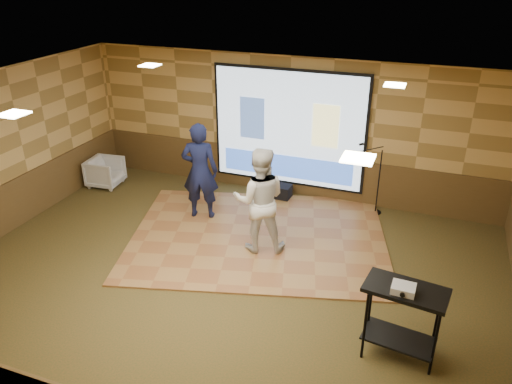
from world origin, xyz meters
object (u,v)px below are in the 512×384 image
(dance_floor, at_px, (258,236))
(projector, at_px, (403,289))
(player_right, at_px, (260,200))
(banquet_chair, at_px, (105,172))
(player_left, at_px, (200,171))
(av_table, at_px, (403,308))
(projector_screen, at_px, (288,130))
(mic_stand, at_px, (375,190))
(duffel_bag, at_px, (279,192))

(dance_floor, distance_m, projector, 3.75)
(player_right, bearing_deg, banquet_chair, -36.80)
(player_left, distance_m, av_table, 4.87)
(projector_screen, relative_size, player_right, 1.74)
(mic_stand, relative_size, banquet_chair, 2.07)
(projector, distance_m, mic_stand, 4.22)
(banquet_chair, bearing_deg, player_right, -113.27)
(dance_floor, xyz_separation_m, av_table, (2.77, -2.22, 0.75))
(projector, relative_size, banquet_chair, 0.40)
(mic_stand, distance_m, banquet_chair, 6.00)
(av_table, bearing_deg, mic_stand, 102.80)
(av_table, xyz_separation_m, projector, (-0.03, -0.09, 0.35))
(player_left, xyz_separation_m, duffel_bag, (1.20, 1.36, -0.85))
(projector, relative_size, mic_stand, 0.19)
(player_right, bearing_deg, mic_stand, -147.09)
(av_table, bearing_deg, projector, -111.24)
(mic_stand, bearing_deg, player_right, -122.93)
(player_left, relative_size, av_table, 1.82)
(player_left, height_order, mic_stand, player_left)
(mic_stand, bearing_deg, dance_floor, -131.29)
(player_left, height_order, projector, player_left)
(dance_floor, height_order, mic_stand, mic_stand)
(dance_floor, distance_m, player_left, 1.71)
(player_right, height_order, banquet_chair, player_right)
(player_right, xyz_separation_m, duffel_bag, (-0.31, 2.11, -0.83))
(dance_floor, distance_m, mic_stand, 2.61)
(projector_screen, bearing_deg, av_table, -56.17)
(player_left, xyz_separation_m, av_table, (4.12, -2.59, -0.24))
(player_left, xyz_separation_m, banquet_chair, (-2.73, 0.62, -0.68))
(projector_screen, distance_m, av_table, 5.17)
(dance_floor, xyz_separation_m, banquet_chair, (-4.08, 0.98, 0.31))
(av_table, xyz_separation_m, banquet_chair, (-6.85, 3.20, -0.44))
(mic_stand, bearing_deg, projector_screen, 177.57)
(player_right, distance_m, projector, 3.21)
(projector_screen, distance_m, player_left, 2.15)
(dance_floor, height_order, av_table, av_table)
(dance_floor, relative_size, duffel_bag, 9.41)
(projector_screen, xyz_separation_m, player_left, (-1.27, -1.67, -0.47))
(dance_floor, relative_size, banquet_chair, 6.56)
(projector, bearing_deg, player_right, 145.65)
(projector_screen, relative_size, av_table, 3.10)
(av_table, bearing_deg, duffel_bag, 126.50)
(player_right, distance_m, banquet_chair, 4.51)
(av_table, bearing_deg, banquet_chair, 154.95)
(projector_screen, distance_m, duffel_bag, 1.36)
(projector_screen, bearing_deg, player_right, -84.25)
(duffel_bag, bearing_deg, player_right, -81.63)
(banquet_chair, distance_m, duffel_bag, 4.01)
(projector, bearing_deg, mic_stand, 104.45)
(player_left, height_order, player_right, player_left)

